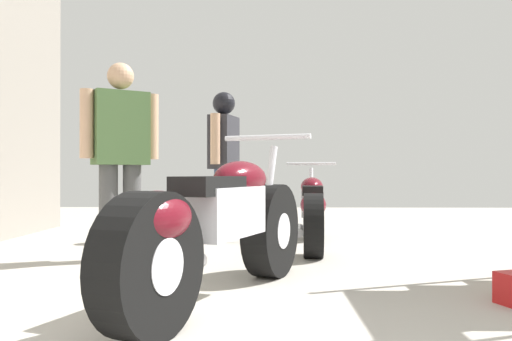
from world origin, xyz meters
name	(u,v)px	position (x,y,z in m)	size (l,w,h in m)	color
ground_plane	(242,277)	(0.00, 3.10, 0.00)	(14.87, 14.87, 0.00)	#A8A399
motorcycle_maroon_cruiser	(220,227)	(-0.09, 2.38, 0.43)	(1.05, 2.09, 1.02)	black
motorcycle_black_naked	(312,211)	(0.63, 4.55, 0.37)	(0.55, 1.86, 0.87)	black
mechanic_in_blue	(120,149)	(-1.07, 3.78, 0.96)	(0.63, 0.45, 1.69)	#4C4C4C
mechanic_with_helmet	(224,151)	(-0.31, 5.28, 1.01)	(0.34, 0.66, 1.68)	#384766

